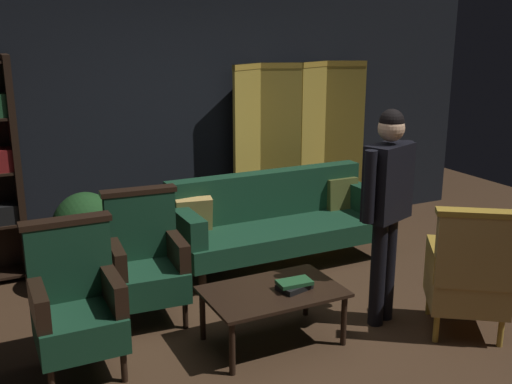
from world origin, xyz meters
TOP-DOWN VIEW (x-y plane):
  - ground_plane at (0.00, 0.00)m, footprint 10.00×10.00m
  - back_wall at (0.00, 2.45)m, footprint 7.20×0.10m
  - folding_screen at (1.25, 2.27)m, footprint 1.69×0.26m
  - velvet_couch at (0.55, 1.45)m, footprint 2.12×0.78m
  - coffee_table at (-0.24, 0.05)m, footprint 1.00×0.64m
  - armchair_gilt_accent at (1.14, -0.49)m, footprint 0.80×0.80m
  - armchair_wing_left at (-0.95, 0.85)m, footprint 0.63×0.62m
  - armchair_wing_right at (-1.59, 0.32)m, footprint 0.60×0.58m
  - standing_figure at (0.70, -0.04)m, footprint 0.56×0.33m
  - potted_plant at (-1.26, 1.62)m, footprint 0.60×0.60m
  - book_black_cloth at (-0.09, -0.01)m, footprint 0.27×0.22m
  - book_green_cloth at (-0.09, -0.01)m, footprint 0.26×0.16m

SIDE VIEW (x-z plane):
  - ground_plane at x=0.00m, z-range 0.00..0.00m
  - coffee_table at x=-0.24m, z-range 0.16..0.58m
  - book_black_cloth at x=-0.09m, z-range 0.42..0.46m
  - velvet_couch at x=0.55m, z-range 0.01..0.89m
  - book_green_cloth at x=-0.09m, z-range 0.46..0.49m
  - armchair_gilt_accent at x=1.14m, z-range -0.03..1.01m
  - armchair_wing_left at x=-0.95m, z-range -0.03..1.01m
  - armchair_wing_right at x=-1.59m, z-range -0.03..1.01m
  - potted_plant at x=-1.26m, z-range 0.07..0.96m
  - folding_screen at x=1.25m, z-range 0.04..1.94m
  - standing_figure at x=0.70m, z-range 0.17..1.88m
  - back_wall at x=0.00m, z-range 0.00..2.80m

